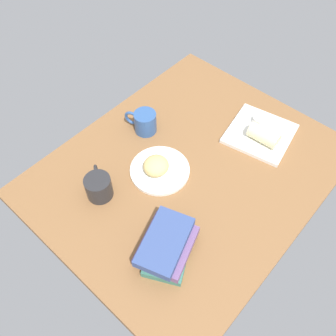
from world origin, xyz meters
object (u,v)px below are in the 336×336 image
(round_plate, at_px, (160,170))
(square_plate, at_px, (260,134))
(sauce_cup, at_px, (259,120))
(book_stack, at_px, (167,246))
(scone_pastry, at_px, (156,166))
(breakfast_wrap, at_px, (264,135))
(coffee_mug, at_px, (99,186))
(second_mug, at_px, (144,122))

(round_plate, relative_size, square_plate, 0.92)
(sauce_cup, height_order, book_stack, book_stack)
(scone_pastry, relative_size, breakfast_wrap, 0.81)
(sauce_cup, distance_m, book_stack, 0.67)
(scone_pastry, height_order, coffee_mug, coffee_mug)
(round_plate, xyz_separation_m, square_plate, (0.41, -0.18, 0.00))
(round_plate, relative_size, breakfast_wrap, 1.87)
(round_plate, bearing_deg, book_stack, -133.32)
(sauce_cup, height_order, breakfast_wrap, breakfast_wrap)
(breakfast_wrap, distance_m, second_mug, 0.47)
(scone_pastry, height_order, book_stack, book_stack)
(breakfast_wrap, relative_size, book_stack, 0.49)
(book_stack, bearing_deg, scone_pastry, 49.17)
(sauce_cup, bearing_deg, coffee_mug, 160.59)
(second_mug, bearing_deg, round_plate, -121.20)
(round_plate, bearing_deg, second_mug, 58.80)
(second_mug, bearing_deg, coffee_mug, -163.69)
(scone_pastry, distance_m, breakfast_wrap, 0.44)
(coffee_mug, bearing_deg, breakfast_wrap, -27.00)
(square_plate, distance_m, breakfast_wrap, 0.06)
(coffee_mug, relative_size, second_mug, 0.95)
(round_plate, distance_m, second_mug, 0.23)
(square_plate, height_order, second_mug, second_mug)
(sauce_cup, xyz_separation_m, breakfast_wrap, (-0.07, -0.07, 0.02))
(round_plate, distance_m, breakfast_wrap, 0.43)
(sauce_cup, relative_size, breakfast_wrap, 0.41)
(round_plate, bearing_deg, sauce_cup, -17.42)
(book_stack, height_order, second_mug, same)
(square_plate, height_order, sauce_cup, sauce_cup)
(coffee_mug, bearing_deg, book_stack, -91.03)
(square_plate, bearing_deg, breakfast_wrap, -137.15)
(square_plate, xyz_separation_m, second_mug, (-0.29, 0.37, 0.04))
(scone_pastry, bearing_deg, round_plate, -24.33)
(scone_pastry, distance_m, square_plate, 0.46)
(round_plate, distance_m, square_plate, 0.44)
(round_plate, height_order, breakfast_wrap, breakfast_wrap)
(square_plate, bearing_deg, sauce_cup, 42.85)
(sauce_cup, bearing_deg, book_stack, -171.93)
(coffee_mug, bearing_deg, sauce_cup, -19.41)
(book_stack, height_order, coffee_mug, book_stack)
(scone_pastry, distance_m, book_stack, 0.32)
(second_mug, bearing_deg, square_plate, -51.59)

